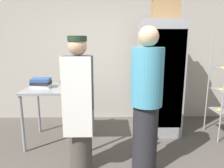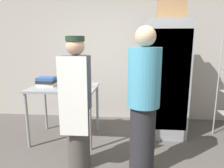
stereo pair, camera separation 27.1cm
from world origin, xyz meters
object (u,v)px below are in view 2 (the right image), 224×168
(refrigerator, at_px, (165,79))
(person_customer, at_px, (143,102))
(person_baker, at_px, (77,103))
(binder_stack, at_px, (47,81))
(cardboard_storage_box, at_px, (171,10))
(donut_box, at_px, (76,86))
(blender_pitcher, at_px, (68,76))

(refrigerator, xyz_separation_m, person_customer, (-0.44, -1.17, -0.07))
(person_baker, bearing_deg, binder_stack, 132.24)
(binder_stack, height_order, cardboard_storage_box, cardboard_storage_box)
(binder_stack, distance_m, person_customer, 1.72)
(donut_box, distance_m, person_customer, 1.15)
(cardboard_storage_box, bearing_deg, refrigerator, 127.10)
(blender_pitcher, bearing_deg, cardboard_storage_box, 3.22)
(cardboard_storage_box, distance_m, person_customer, 1.71)
(binder_stack, height_order, person_customer, person_customer)
(person_baker, xyz_separation_m, person_customer, (0.80, -0.04, 0.04))
(donut_box, height_order, cardboard_storage_box, cardboard_storage_box)
(binder_stack, height_order, person_baker, person_baker)
(blender_pitcher, xyz_separation_m, person_customer, (1.21, -1.03, -0.12))
(blender_pitcher, bearing_deg, refrigerator, 4.79)
(binder_stack, bearing_deg, blender_pitcher, 34.54)
(donut_box, distance_m, binder_stack, 0.58)
(refrigerator, height_order, binder_stack, refrigerator)
(donut_box, xyz_separation_m, cardboard_storage_box, (1.45, 0.51, 1.17))
(blender_pitcher, relative_size, binder_stack, 1.01)
(blender_pitcher, distance_m, person_baker, 1.08)
(refrigerator, distance_m, person_baker, 1.69)
(donut_box, height_order, blender_pitcher, blender_pitcher)
(binder_stack, relative_size, cardboard_storage_box, 0.68)
(refrigerator, bearing_deg, binder_stack, -169.96)
(refrigerator, relative_size, person_baker, 1.17)
(refrigerator, height_order, person_baker, refrigerator)
(cardboard_storage_box, height_order, person_customer, cardboard_storage_box)
(blender_pitcher, relative_size, cardboard_storage_box, 0.69)
(donut_box, distance_m, blender_pitcher, 0.48)
(binder_stack, xyz_separation_m, cardboard_storage_box, (1.99, 0.30, 1.14))
(refrigerator, relative_size, blender_pitcher, 6.62)
(person_baker, bearing_deg, cardboard_storage_box, 40.25)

